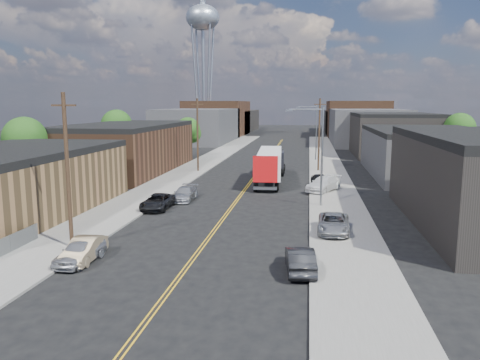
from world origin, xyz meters
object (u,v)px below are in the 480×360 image
(car_left_b, at_px, (84,250))
(car_right_lot_a, at_px, (334,223))
(car_left_d, at_px, (185,194))
(car_ahead_truck, at_px, (276,168))
(car_left_c, at_px, (158,202))
(car_left_a, at_px, (80,252))
(semi_truck, at_px, (271,163))
(car_right_lot_c, at_px, (320,180))
(water_tower, at_px, (203,23))
(car_right_oncoming, at_px, (300,260))
(car_right_lot_b, at_px, (324,184))

(car_left_b, height_order, car_right_lot_a, car_right_lot_a)
(car_left_d, relative_size, car_ahead_truck, 0.97)
(car_left_c, relative_size, car_left_d, 1.06)
(car_left_b, bearing_deg, car_left_a, -100.07)
(semi_truck, bearing_deg, car_left_a, -109.19)
(car_left_c, bearing_deg, car_left_a, -90.69)
(car_right_lot_c, bearing_deg, car_left_d, -157.55)
(semi_truck, relative_size, car_left_b, 3.64)
(water_tower, relative_size, car_ahead_truck, 7.85)
(car_left_d, relative_size, car_right_lot_a, 0.96)
(car_right_lot_a, relative_size, car_right_lot_c, 1.18)
(car_left_d, xyz_separation_m, car_ahead_truck, (7.49, 20.10, -0.01))
(car_right_lot_a, bearing_deg, car_left_a, -148.10)
(semi_truck, bearing_deg, car_left_b, -109.32)
(car_left_c, height_order, car_left_d, car_left_c)
(car_ahead_truck, bearing_deg, car_right_lot_c, -61.09)
(car_left_b, distance_m, car_right_lot_c, 30.65)
(water_tower, bearing_deg, car_right_oncoming, -74.41)
(water_tower, distance_m, car_left_b, 107.45)
(car_left_d, xyz_separation_m, car_right_lot_b, (13.46, 6.33, 0.24))
(car_right_lot_c, bearing_deg, car_left_b, -130.11)
(car_left_a, relative_size, car_left_b, 0.98)
(car_left_a, distance_m, car_right_oncoming, 12.88)
(semi_truck, bearing_deg, car_right_lot_c, -32.17)
(car_left_a, relative_size, car_right_lot_c, 1.02)
(car_left_c, distance_m, car_right_lot_c, 19.55)
(car_right_lot_b, bearing_deg, car_right_lot_c, 124.10)
(car_left_d, distance_m, car_right_oncoming, 21.34)
(semi_truck, bearing_deg, car_right_lot_b, -47.20)
(car_left_c, bearing_deg, car_right_lot_a, -22.28)
(semi_truck, relative_size, car_left_d, 3.32)
(car_right_lot_c, bearing_deg, car_right_oncoming, -105.44)
(semi_truck, height_order, car_left_a, semi_truck)
(car_ahead_truck, bearing_deg, car_right_oncoming, -82.30)
(car_left_c, height_order, car_right_lot_a, car_right_lot_a)
(car_left_a, bearing_deg, car_right_oncoming, 5.56)
(car_right_lot_b, bearing_deg, car_left_a, -92.48)
(car_left_a, xyz_separation_m, car_left_d, (1.40, 18.42, -0.04))
(car_ahead_truck, bearing_deg, car_right_lot_a, -76.60)
(semi_truck, distance_m, car_right_lot_a, 23.12)
(car_left_c, distance_m, car_right_oncoming, 19.00)
(water_tower, bearing_deg, car_left_a, -81.34)
(car_left_a, xyz_separation_m, car_right_oncoming, (12.87, 0.42, 0.01))
(car_left_d, bearing_deg, car_left_b, -93.57)
(water_tower, height_order, semi_truck, water_tower)
(water_tower, height_order, car_left_b, water_tower)
(car_left_c, xyz_separation_m, car_left_d, (1.40, 4.02, -0.01))
(car_right_lot_c, bearing_deg, car_right_lot_b, -96.16)
(car_left_d, bearing_deg, car_ahead_truck, 70.27)
(water_tower, relative_size, car_right_lot_a, 7.73)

